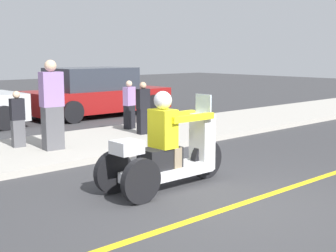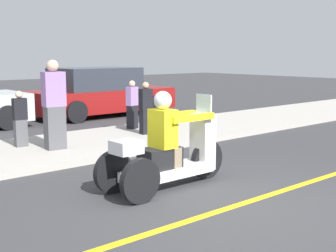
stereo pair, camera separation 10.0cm
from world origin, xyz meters
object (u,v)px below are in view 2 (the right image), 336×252
object	(u,v)px
spectator_by_tree	(132,106)
parked_car_lot_center	(100,93)
spectator_near_curb	(20,120)
spectator_end_of_line	(54,107)
spectator_with_child	(146,109)
motorcycle_trike	(168,153)

from	to	relation	value
spectator_by_tree	parked_car_lot_center	distance (m)	3.58
spectator_near_curb	parked_car_lot_center	xyz separation A→B (m)	(4.24, 3.70, 0.06)
spectator_end_of_line	spectator_with_child	size ratio (longest dim) A/B	1.44
spectator_end_of_line	motorcycle_trike	bearing A→B (deg)	-86.69
motorcycle_trike	spectator_near_curb	xyz separation A→B (m)	(-0.57, 3.79, 0.14)
motorcycle_trike	parked_car_lot_center	distance (m)	8.34
spectator_end_of_line	spectator_near_curb	distance (m)	0.84
spectator_end_of_line	spectator_by_tree	bearing A→B (deg)	21.37
spectator_end_of_line	spectator_with_child	bearing A→B (deg)	4.85
motorcycle_trike	spectator_with_child	xyz separation A→B (m)	(2.21, 3.31, 0.18)
motorcycle_trike	spectator_end_of_line	world-z (taller)	spectator_end_of_line
parked_car_lot_center	spectator_end_of_line	bearing A→B (deg)	-131.25
spectator_near_curb	spectator_with_child	distance (m)	2.82
spectator_end_of_line	spectator_near_curb	size ratio (longest dim) A/B	1.55
spectator_by_tree	spectator_with_child	size ratio (longest dim) A/B	0.99
motorcycle_trike	spectator_near_curb	bearing A→B (deg)	98.58
parked_car_lot_center	spectator_with_child	bearing A→B (deg)	-109.22
spectator_by_tree	spectator_near_curb	xyz separation A→B (m)	(-3.01, -0.34, -0.04)
spectator_with_child	spectator_near_curb	bearing A→B (deg)	170.18
motorcycle_trike	spectator_by_tree	xyz separation A→B (m)	(2.44, 4.13, 0.18)
spectator_by_tree	parked_car_lot_center	xyz separation A→B (m)	(1.23, 3.36, 0.02)
spectator_end_of_line	parked_car_lot_center	distance (m)	5.83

